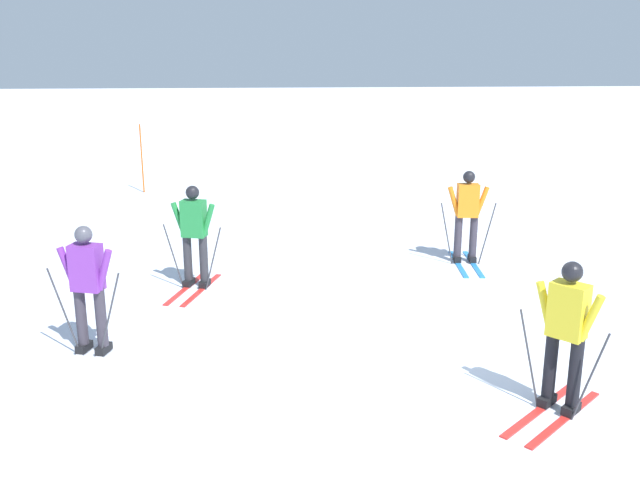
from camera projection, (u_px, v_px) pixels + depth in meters
ground_plane at (426, 344)px, 9.42m from camera, size 120.00×120.00×0.00m
far_snow_ridge at (316, 117)px, 29.14m from camera, size 80.00×7.03×2.02m
skier_green at (194, 234)px, 11.40m from camera, size 0.97×1.64×1.71m
skier_purple at (88, 287)px, 8.89m from camera, size 0.97×1.64×1.71m
skier_yellow at (566, 333)px, 7.46m from camera, size 1.44×1.34×1.71m
skier_orange at (467, 214)px, 12.73m from camera, size 1.00×1.63×1.71m
trail_marker_pole at (142, 159)px, 18.92m from camera, size 0.04×0.04×1.86m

